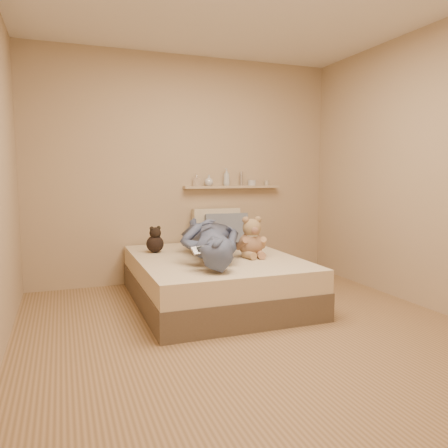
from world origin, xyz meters
name	(u,v)px	position (x,y,z in m)	size (l,w,h in m)	color
room	(254,168)	(0.00, 0.00, 1.30)	(3.80, 3.80, 3.80)	#9A764F
bed	(214,279)	(0.00, 0.93, 0.22)	(1.50, 1.90, 0.45)	brown
game_console	(203,250)	(-0.29, 0.37, 0.62)	(0.20, 0.12, 0.07)	#AAABB0
teddy_bear	(252,240)	(0.33, 0.77, 0.62)	(0.33, 0.32, 0.40)	tan
dark_plush	(155,241)	(-0.50, 1.34, 0.57)	(0.18, 0.18, 0.27)	black
pillow_cream	(216,225)	(0.32, 1.76, 0.65)	(0.55, 0.16, 0.40)	beige
pillow_grey	(227,229)	(0.40, 1.62, 0.62)	(0.50, 0.14, 0.34)	slate
person	(210,238)	(-0.05, 0.90, 0.64)	(0.58, 1.59, 0.38)	#454B6D
wall_shelf	(232,187)	(0.55, 1.84, 1.10)	(1.20, 0.12, 0.03)	tan
shelf_bottles	(224,180)	(0.44, 1.84, 1.19)	(0.97, 0.14, 0.20)	white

